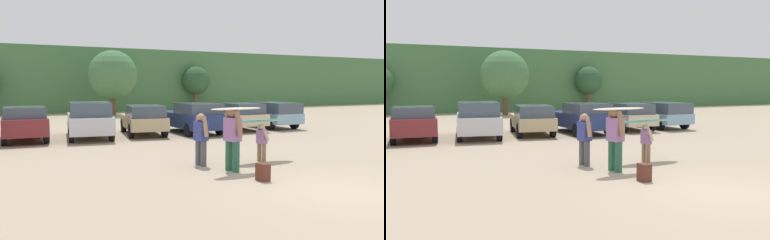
{
  "view_description": "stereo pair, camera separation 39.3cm",
  "coord_description": "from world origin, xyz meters",
  "views": [
    {
      "loc": [
        -7.3,
        -6.75,
        2.44
      ],
      "look_at": [
        -0.28,
        6.82,
        1.14
      ],
      "focal_mm": 38.69,
      "sensor_mm": 36.0,
      "label": 1
    },
    {
      "loc": [
        -6.95,
        -6.93,
        2.44
      ],
      "look_at": [
        -0.28,
        6.82,
        1.14
      ],
      "focal_mm": 38.69,
      "sensor_mm": 36.0,
      "label": 2
    }
  ],
  "objects": [
    {
      "name": "ground_plane",
      "position": [
        0.0,
        0.0,
        0.0
      ],
      "size": [
        120.0,
        120.0,
        0.0
      ],
      "primitive_type": "plane",
      "color": "tan"
    },
    {
      "name": "hillside_ridge",
      "position": [
        0.0,
        35.45,
        2.86
      ],
      "size": [
        108.0,
        12.0,
        5.73
      ],
      "primitive_type": "cube",
      "color": "#427042",
      "rests_on": "ground_plane"
    },
    {
      "name": "tree_center_right",
      "position": [
        2.32,
        25.62,
        3.23
      ],
      "size": [
        3.89,
        3.89,
        5.18
      ],
      "color": "brown",
      "rests_on": "ground_plane"
    },
    {
      "name": "tree_center",
      "position": [
        11.47,
        28.72,
        2.83
      ],
      "size": [
        2.68,
        2.68,
        4.2
      ],
      "color": "brown",
      "rests_on": "ground_plane"
    },
    {
      "name": "parked_car_maroon",
      "position": [
        -5.56,
        12.47,
        0.8
      ],
      "size": [
        2.06,
        4.12,
        1.51
      ],
      "rotation": [
        0.0,
        0.0,
        1.5
      ],
      "color": "maroon",
      "rests_on": "ground_plane"
    },
    {
      "name": "parked_car_silver",
      "position": [
        -2.81,
        12.15,
        0.87
      ],
      "size": [
        2.62,
        4.79,
        1.67
      ],
      "rotation": [
        0.0,
        0.0,
        1.4
      ],
      "color": "silver",
      "rests_on": "ground_plane"
    },
    {
      "name": "parked_car_tan",
      "position": [
        -0.19,
        12.13,
        0.79
      ],
      "size": [
        2.47,
        4.4,
        1.46
      ],
      "rotation": [
        0.0,
        0.0,
        1.38
      ],
      "color": "tan",
      "rests_on": "ground_plane"
    },
    {
      "name": "parked_car_navy",
      "position": [
        2.28,
        11.69,
        0.8
      ],
      "size": [
        2.01,
        4.6,
        1.54
      ],
      "rotation": [
        0.0,
        0.0,
        1.54
      ],
      "color": "navy",
      "rests_on": "ground_plane"
    },
    {
      "name": "parked_car_champagne",
      "position": [
        5.17,
        11.93,
        0.78
      ],
      "size": [
        2.1,
        4.19,
        1.46
      ],
      "rotation": [
        0.0,
        0.0,
        1.48
      ],
      "color": "beige",
      "rests_on": "ground_plane"
    },
    {
      "name": "parked_car_sky_blue",
      "position": [
        7.45,
        12.11,
        0.78
      ],
      "size": [
        1.9,
        4.35,
        1.46
      ],
      "rotation": [
        0.0,
        0.0,
        1.57
      ],
      "color": "#84ADD1",
      "rests_on": "ground_plane"
    },
    {
      "name": "person_adult",
      "position": [
        -0.97,
        2.99,
        1.01
      ],
      "size": [
        0.39,
        0.78,
        1.8
      ],
      "rotation": [
        0.0,
        0.0,
        3.28
      ],
      "color": "#26593F",
      "rests_on": "ground_plane"
    },
    {
      "name": "person_child",
      "position": [
        0.65,
        3.79,
        0.68
      ],
      "size": [
        0.26,
        0.56,
        1.2
      ],
      "rotation": [
        0.0,
        0.0,
        3.28
      ],
      "color": "#8C6B4C",
      "rests_on": "ground_plane"
    },
    {
      "name": "person_companion",
      "position": [
        -1.37,
        4.12,
        0.89
      ],
      "size": [
        0.34,
        0.73,
        1.58
      ],
      "rotation": [
        0.0,
        0.0,
        3.28
      ],
      "color": "#4C4C51",
      "rests_on": "ground_plane"
    },
    {
      "name": "surfboard_cream",
      "position": [
        -0.84,
        3.0,
        1.77
      ],
      "size": [
        1.73,
        0.56,
        0.07
      ],
      "rotation": [
        0.0,
        0.0,
        3.19
      ],
      "color": "beige"
    },
    {
      "name": "surfboard_teal",
      "position": [
        0.71,
        3.91,
        1.29
      ],
      "size": [
        2.16,
        0.61,
        0.19
      ],
      "rotation": [
        0.0,
        0.0,
        3.14
      ],
      "color": "teal"
    },
    {
      "name": "backpack_dropped",
      "position": [
        -0.93,
        1.63,
        0.22
      ],
      "size": [
        0.24,
        0.34,
        0.45
      ],
      "color": "#592D23",
      "rests_on": "ground_plane"
    }
  ]
}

